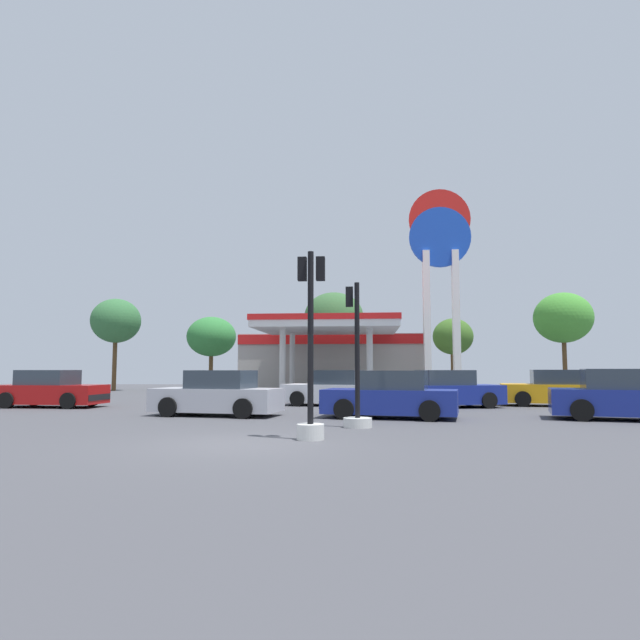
% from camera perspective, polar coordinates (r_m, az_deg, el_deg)
% --- Properties ---
extents(ground_plane, '(90.00, 90.00, 0.00)m').
position_cam_1_polar(ground_plane, '(12.23, -8.39, -12.72)').
color(ground_plane, '#47474C').
rests_on(ground_plane, ground).
extents(gas_station, '(11.94, 13.01, 4.38)m').
position_cam_1_polar(gas_station, '(35.93, 1.55, -4.32)').
color(gas_station, '#ADA89E').
rests_on(gas_station, ground).
extents(station_pole_sign, '(3.68, 0.56, 12.50)m').
position_cam_1_polar(station_pole_sign, '(33.61, 12.49, 5.68)').
color(station_pole_sign, white).
rests_on(station_pole_sign, ground).
extents(car_0, '(4.72, 2.65, 1.59)m').
position_cam_1_polar(car_0, '(26.27, 23.34, -6.70)').
color(car_0, black).
rests_on(car_0, ground).
extents(car_1, '(4.65, 2.56, 1.58)m').
position_cam_1_polar(car_1, '(19.55, -10.67, -7.73)').
color(car_1, black).
rests_on(car_1, ground).
extents(car_2, '(4.48, 2.14, 1.58)m').
position_cam_1_polar(car_2, '(26.11, -26.37, -6.61)').
color(car_2, black).
rests_on(car_2, ground).
extents(car_3, '(4.68, 2.77, 1.57)m').
position_cam_1_polar(car_3, '(24.38, 1.45, -7.30)').
color(car_3, black).
rests_on(car_3, ground).
extents(car_4, '(4.75, 3.04, 1.58)m').
position_cam_1_polar(car_4, '(23.88, 13.25, -7.20)').
color(car_4, black).
rests_on(car_4, ground).
extents(car_5, '(4.65, 2.61, 1.57)m').
position_cam_1_polar(car_5, '(18.41, 7.41, -7.95)').
color(car_5, black).
rests_on(car_5, ground).
extents(car_6, '(4.88, 2.98, 1.63)m').
position_cam_1_polar(car_6, '(20.07, 29.34, -7.03)').
color(car_6, black).
rests_on(car_6, ground).
extents(traffic_signal_0, '(0.80, 0.80, 4.08)m').
position_cam_1_polar(traffic_signal_0, '(15.44, 3.84, -7.02)').
color(traffic_signal_0, silver).
rests_on(traffic_signal_0, ground).
extents(traffic_signal_1, '(0.65, 0.68, 4.40)m').
position_cam_1_polar(traffic_signal_1, '(12.77, -0.98, -4.96)').
color(traffic_signal_1, silver).
rests_on(traffic_signal_1, ground).
extents(tree_0, '(3.66, 3.66, 6.93)m').
position_cam_1_polar(tree_0, '(43.94, -20.58, -0.12)').
color(tree_0, brown).
rests_on(tree_0, ground).
extents(tree_1, '(3.81, 3.81, 5.69)m').
position_cam_1_polar(tree_1, '(43.33, -11.30, -1.74)').
color(tree_1, brown).
rests_on(tree_1, ground).
extents(tree_2, '(4.40, 4.40, 7.34)m').
position_cam_1_polar(tree_2, '(40.65, 1.46, 0.38)').
color(tree_2, brown).
rests_on(tree_2, ground).
extents(tree_3, '(2.83, 2.83, 5.20)m').
position_cam_1_polar(tree_3, '(39.69, 13.75, -1.76)').
color(tree_3, brown).
rests_on(tree_3, ground).
extents(tree_4, '(4.02, 4.02, 7.05)m').
position_cam_1_polar(tree_4, '(42.34, 24.09, 0.19)').
color(tree_4, brown).
rests_on(tree_4, ground).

